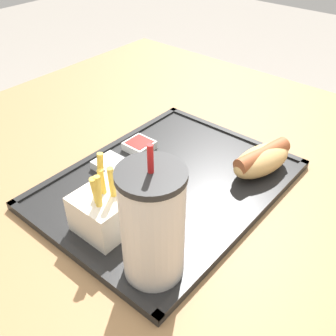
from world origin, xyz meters
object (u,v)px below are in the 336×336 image
Objects in this scene: soda_cup at (153,225)px; hot_dog_far at (262,159)px; fries_carton at (110,207)px; sauce_cup_ketchup at (139,145)px; sauce_cup_mayo at (110,164)px.

soda_cup is 0.28m from hot_dog_far.
hot_dog_far is 0.28m from fries_carton.
hot_dog_far is 2.75× the size of sauce_cup_ketchup.
fries_carton is (-0.02, -0.10, -0.05)m from soda_cup.
soda_cup is 0.25m from sauce_cup_mayo.
sauce_cup_mayo is at bearing -132.39° from fries_carton.
sauce_cup_mayo and sauce_cup_ketchup have the same top height.
hot_dog_far is 0.23m from sauce_cup_ketchup.
sauce_cup_ketchup is (-0.19, -0.21, -0.07)m from soda_cup.
soda_cup is at bearing 78.24° from fries_carton.
fries_carton reaches higher than sauce_cup_mayo.
hot_dog_far reaches higher than sauce_cup_ketchup.
sauce_cup_mayo is (-0.09, -0.10, -0.02)m from fries_carton.
hot_dog_far is at bearing 112.06° from sauce_cup_ketchup.
soda_cup is 4.03× the size of sauce_cup_mayo.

